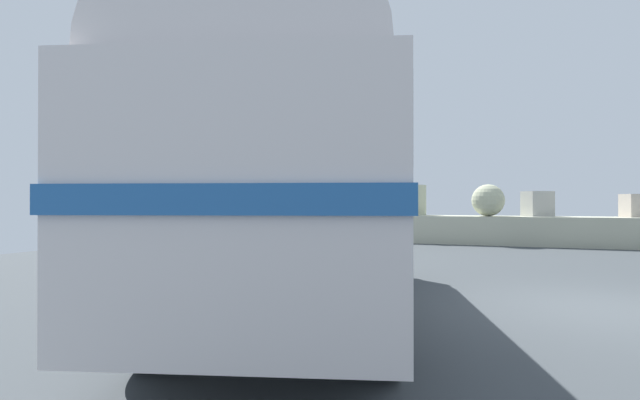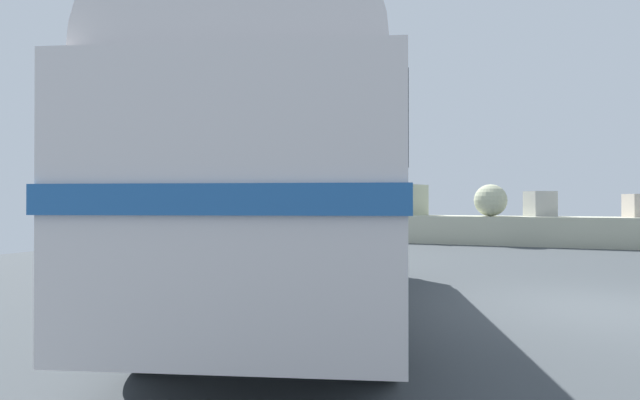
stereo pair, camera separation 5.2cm
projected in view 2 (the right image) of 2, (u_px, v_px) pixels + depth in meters
name	position (u px, v px, depth m)	size (l,w,h in m)	color
ground	(608.00, 311.00, 7.25)	(32.00, 26.00, 0.02)	#3C4145
breakwater	(552.00, 227.00, 18.23)	(31.36, 2.17, 2.36)	#B4B59D
vintage_coach	(301.00, 173.00, 7.27)	(4.76, 8.91, 3.70)	black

